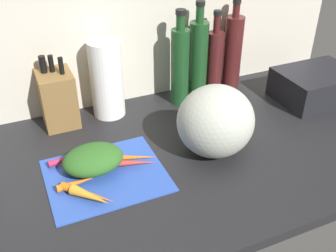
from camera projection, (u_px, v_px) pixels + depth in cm
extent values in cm
cube|color=black|center=(170.00, 156.00, 119.84)|extent=(170.00, 80.00, 3.00)
cube|color=beige|center=(124.00, 19.00, 132.51)|extent=(170.00, 3.00, 60.00)
cube|color=#2D51B7|center=(106.00, 175.00, 109.31)|extent=(32.34, 27.89, 0.80)
cone|color=orange|center=(88.00, 194.00, 100.52)|extent=(12.64, 13.10, 2.35)
cone|color=orange|center=(126.00, 157.00, 113.59)|extent=(17.18, 8.74, 2.52)
cone|color=orange|center=(78.00, 182.00, 104.42)|extent=(11.47, 2.85, 2.09)
cone|color=orange|center=(90.00, 196.00, 99.37)|extent=(9.47, 10.67, 2.91)
cone|color=#B2264C|center=(74.00, 157.00, 114.09)|extent=(14.98, 3.79, 2.01)
cone|color=red|center=(83.00, 155.00, 113.59)|extent=(13.77, 10.47, 3.41)
cone|color=red|center=(127.00, 163.00, 110.86)|extent=(16.52, 8.79, 2.91)
ellipsoid|color=#2D6023|center=(93.00, 159.00, 108.92)|extent=(16.99, 13.07, 7.19)
ellipsoid|color=#B2B7A8|center=(215.00, 121.00, 113.61)|extent=(22.83, 21.95, 21.49)
cube|color=brown|center=(58.00, 98.00, 128.75)|extent=(10.91, 14.30, 18.22)
cylinder|color=black|center=(43.00, 64.00, 122.57)|extent=(2.14, 2.14, 5.50)
cylinder|color=black|center=(51.00, 64.00, 123.10)|extent=(1.63, 1.63, 5.50)
cylinder|color=black|center=(61.00, 66.00, 121.74)|extent=(1.56, 1.56, 5.50)
cylinder|color=white|center=(107.00, 79.00, 131.13)|extent=(10.97, 10.97, 26.63)
cylinder|color=#19421E|center=(180.00, 68.00, 138.10)|extent=(6.41, 6.41, 27.40)
cylinder|color=#19421E|center=(181.00, 22.00, 129.31)|extent=(3.11, 3.11, 5.16)
cylinder|color=black|center=(181.00, 12.00, 127.49)|extent=(3.57, 3.57, 1.60)
cylinder|color=#19421E|center=(198.00, 60.00, 142.57)|extent=(6.91, 6.91, 28.16)
cylinder|color=#19421E|center=(200.00, 14.00, 133.43)|extent=(2.83, 2.83, 5.70)
cylinder|color=black|center=(200.00, 3.00, 131.46)|extent=(3.26, 3.26, 1.60)
cylinder|color=#471919|center=(214.00, 63.00, 147.01)|extent=(6.20, 6.20, 23.17)
cylinder|color=#471919|center=(217.00, 24.00, 139.03)|extent=(2.58, 2.58, 6.38)
cylinder|color=black|center=(218.00, 13.00, 136.87)|extent=(2.97, 2.97, 1.60)
cylinder|color=#471919|center=(232.00, 52.00, 149.75)|extent=(7.19, 7.19, 27.49)
cylinder|color=#471919|center=(236.00, 10.00, 141.02)|extent=(2.63, 2.63, 4.85)
cylinder|color=black|center=(237.00, 1.00, 139.28)|extent=(3.02, 3.02, 1.60)
cube|color=black|center=(316.00, 85.00, 144.73)|extent=(28.31, 21.19, 10.96)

